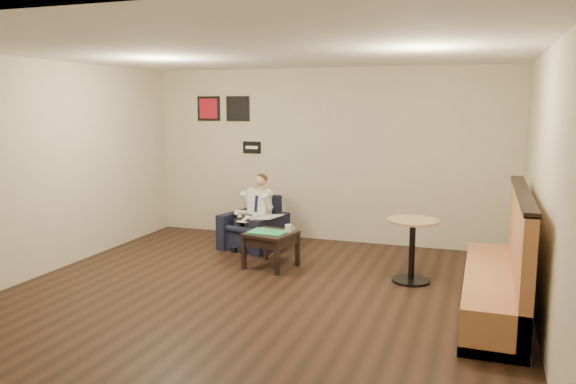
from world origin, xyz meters
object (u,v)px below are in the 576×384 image
(side_table, at_px, (271,250))
(coffee_mug, at_px, (288,228))
(seated_man, at_px, (249,215))
(green_folder, at_px, (268,232))
(banquette, at_px, (495,253))
(smartphone, at_px, (281,230))
(cafe_table, at_px, (412,251))
(armchair, at_px, (253,223))

(side_table, bearing_deg, coffee_mug, 21.59)
(seated_man, height_order, green_folder, seated_man)
(side_table, relative_size, banquette, 0.23)
(side_table, height_order, smartphone, smartphone)
(seated_man, distance_m, green_folder, 1.01)
(seated_man, height_order, banquette, banquette)
(cafe_table, bearing_deg, banquette, -38.23)
(armchair, xyz_separation_m, seated_man, (-0.03, -0.10, 0.15))
(cafe_table, bearing_deg, armchair, 160.45)
(side_table, height_order, green_folder, green_folder)
(green_folder, height_order, coffee_mug, coffee_mug)
(side_table, bearing_deg, banquette, -15.11)
(armchair, height_order, cafe_table, cafe_table)
(armchair, xyz_separation_m, cafe_table, (2.54, -0.90, 0.00))
(seated_man, height_order, side_table, seated_man)
(side_table, xyz_separation_m, coffee_mug, (0.22, 0.09, 0.30))
(armchair, distance_m, side_table, 1.10)
(green_folder, height_order, cafe_table, cafe_table)
(seated_man, bearing_deg, banquette, -9.56)
(coffee_mug, bearing_deg, cafe_table, -3.59)
(smartphone, bearing_deg, cafe_table, 16.48)
(smartphone, bearing_deg, green_folder, -103.96)
(coffee_mug, height_order, banquette, banquette)
(green_folder, xyz_separation_m, banquette, (2.90, -0.76, 0.16))
(seated_man, distance_m, coffee_mug, 1.12)
(side_table, height_order, coffee_mug, coffee_mug)
(armchair, distance_m, cafe_table, 2.69)
(side_table, height_order, banquette, banquette)
(green_folder, height_order, smartphone, green_folder)
(seated_man, bearing_deg, coffee_mug, -24.09)
(banquette, bearing_deg, coffee_mug, 161.97)
(seated_man, bearing_deg, green_folder, -37.79)
(armchair, bearing_deg, seated_man, -90.00)
(side_table, bearing_deg, armchair, 125.59)
(side_table, distance_m, cafe_table, 1.91)
(banquette, height_order, cafe_table, banquette)
(smartphone, height_order, banquette, banquette)
(coffee_mug, bearing_deg, banquette, -18.03)
(green_folder, relative_size, cafe_table, 0.61)
(green_folder, distance_m, cafe_table, 1.95)
(coffee_mug, bearing_deg, seated_man, 141.65)
(armchair, bearing_deg, cafe_table, -5.29)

